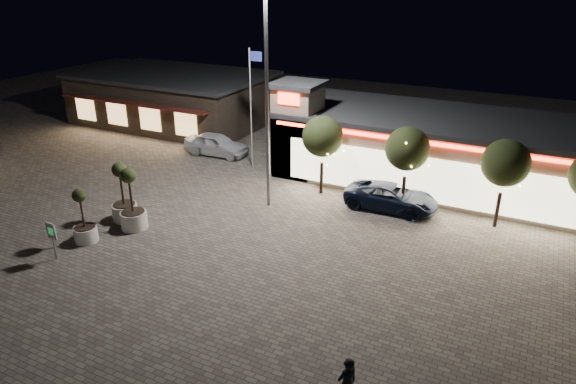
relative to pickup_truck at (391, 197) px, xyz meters
The scene contains 15 objects.
ground 13.61m from the pickup_truck, 128.29° to the right, with size 90.00×90.00×0.00m, color slate.
retail_building 5.47m from the pickup_truck, 78.10° to the left, with size 20.40×8.40×6.10m.
restaurant_building 24.32m from the pickup_truck, 157.46° to the left, with size 16.40×11.00×4.30m.
floodlight_pole 9.38m from the pickup_truck, 157.44° to the right, with size 0.60×0.40×12.38m.
flagpole 11.32m from the pickup_truck, 167.27° to the left, with size 0.95×0.10×8.00m.
string_tree_a 5.26m from the pickup_truck, behind, with size 2.42×2.42×4.79m.
string_tree_b 2.92m from the pickup_truck, 29.82° to the left, with size 2.42×2.42×4.79m.
string_tree_c 6.27m from the pickup_truck, ahead, with size 2.42×2.42×4.79m.
pickup_truck is the anchor object (origin of this frame).
white_sedan 14.44m from the pickup_truck, 166.66° to the left, with size 1.92×4.78×1.63m, color silver.
pedestrian 15.02m from the pickup_truck, 78.90° to the right, with size 0.69×0.46×1.91m, color black.
planter_left 14.72m from the pickup_truck, 147.88° to the right, with size 1.34×1.34×3.30m.
planter_mid 16.36m from the pickup_truck, 139.89° to the right, with size 1.15×1.15×2.83m.
planter_right 14.10m from the pickup_truck, 143.67° to the right, with size 1.37×1.37×3.36m.
valet_sign 17.61m from the pickup_truck, 135.00° to the right, with size 0.62×0.11×1.87m.
Camera 1 is at (15.08, -15.55, 12.48)m, focal length 32.00 mm.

